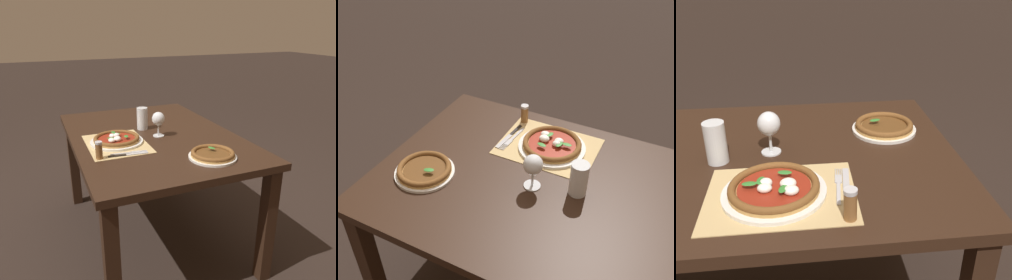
# 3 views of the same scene
# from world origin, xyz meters

# --- Properties ---
(dining_table) EXTENTS (1.41, 0.99, 0.74)m
(dining_table) POSITION_xyz_m (0.00, 0.00, 0.65)
(dining_table) COLOR black
(dining_table) RESTS_ON ground
(paper_placemat) EXTENTS (0.44, 0.34, 0.00)m
(paper_placemat) POSITION_xyz_m (0.09, -0.25, 0.74)
(paper_placemat) COLOR tan
(paper_placemat) RESTS_ON dining_table
(pizza_near) EXTENTS (0.31, 0.31, 0.05)m
(pizza_near) POSITION_xyz_m (0.07, -0.25, 0.76)
(pizza_near) COLOR silver
(pizza_near) RESTS_ON paper_placemat
(pizza_far) EXTENTS (0.25, 0.25, 0.04)m
(pizza_far) POSITION_xyz_m (0.49, 0.16, 0.76)
(pizza_far) COLOR silver
(pizza_far) RESTS_ON dining_table
(wine_glass) EXTENTS (0.08, 0.08, 0.16)m
(wine_glass) POSITION_xyz_m (0.05, 0.03, 0.85)
(wine_glass) COLOR silver
(wine_glass) RESTS_ON dining_table
(pint_glass) EXTENTS (0.07, 0.07, 0.15)m
(pint_glass) POSITION_xyz_m (-0.13, -0.02, 0.81)
(pint_glass) COLOR silver
(pint_glass) RESTS_ON dining_table
(fork) EXTENTS (0.04, 0.20, 0.00)m
(fork) POSITION_xyz_m (0.26, -0.22, 0.75)
(fork) COLOR #B7B7BC
(fork) RESTS_ON paper_placemat
(knife) EXTENTS (0.04, 0.22, 0.01)m
(knife) POSITION_xyz_m (0.28, -0.24, 0.75)
(knife) COLOR black
(knife) RESTS_ON paper_placemat
(pepper_shaker) EXTENTS (0.04, 0.04, 0.10)m
(pepper_shaker) POSITION_xyz_m (0.28, -0.39, 0.79)
(pepper_shaker) COLOR brown
(pepper_shaker) RESTS_ON dining_table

